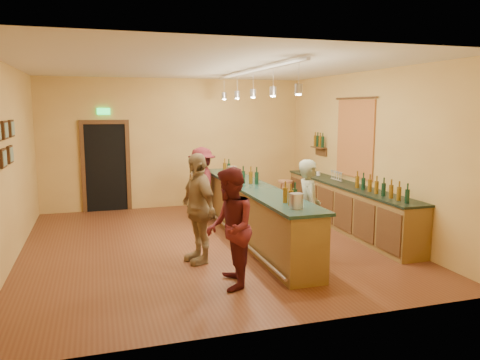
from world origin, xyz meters
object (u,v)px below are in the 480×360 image
object	(u,v)px
bartender	(309,209)
customer_a	(230,228)
back_counter	(347,206)
customer_c	(202,184)
bar_stool	(285,186)
customer_b	(198,208)
tasting_bar	(253,209)

from	to	relation	value
bartender	customer_a	size ratio (longest dim) A/B	0.98
back_counter	bartender	xyz separation A→B (m)	(-1.56, -1.45, 0.34)
back_counter	customer_c	bearing A→B (deg)	147.31
bartender	bar_stool	bearing A→B (deg)	-3.81
back_counter	customer_b	xyz separation A→B (m)	(-3.35, -1.12, 0.40)
bartender	bar_stool	xyz separation A→B (m)	(1.03, 3.47, -0.23)
customer_c	tasting_bar	bearing A→B (deg)	21.11
back_counter	tasting_bar	bearing A→B (deg)	-175.09
customer_b	bar_stool	world-z (taller)	customer_b
customer_a	customer_c	distance (m)	4.06
bartender	customer_b	distance (m)	1.83
bartender	tasting_bar	bearing A→B (deg)	36.27
tasting_bar	customer_b	world-z (taller)	customer_b
customer_a	customer_c	xyz separation A→B (m)	(0.51, 4.03, -0.03)
bartender	customer_b	world-z (taller)	customer_b
back_counter	tasting_bar	size ratio (longest dim) A/B	0.89
customer_a	customer_b	size ratio (longest dim) A/B	0.95
bar_stool	customer_a	bearing A→B (deg)	-121.28
back_counter	customer_a	size ratio (longest dim) A/B	2.70
tasting_bar	bartender	bearing A→B (deg)	-66.48
customer_b	customer_c	world-z (taller)	customer_b
back_counter	customer_a	distance (m)	3.94
customer_a	customer_b	xyz separation A→B (m)	(-0.19, 1.20, 0.05)
back_counter	bar_stool	distance (m)	2.09
customer_a	customer_b	world-z (taller)	customer_b
tasting_bar	customer_c	bearing A→B (deg)	106.22
bartender	bar_stool	size ratio (longest dim) A/B	2.23
customer_a	customer_b	bearing A→B (deg)	-159.04
tasting_bar	back_counter	bearing A→B (deg)	4.91
back_counter	customer_c	distance (m)	3.17
bartender	customer_c	size ratio (longest dim) A/B	1.01
bartender	customer_b	xyz separation A→B (m)	(-1.80, 0.33, 0.06)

